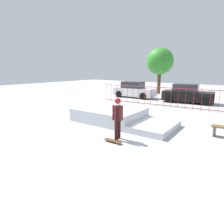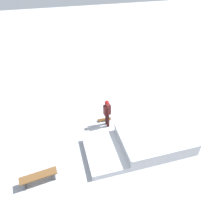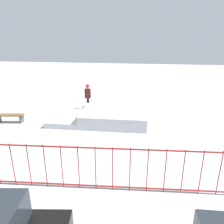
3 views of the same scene
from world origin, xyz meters
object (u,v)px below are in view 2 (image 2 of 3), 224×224
Objects in this scene: skater at (107,111)px; park_bench at (39,177)px; skateboard at (104,120)px; skate_ramp at (146,142)px.

skater is 4.83m from park_bench.
skateboard is at bearing -137.58° from park_bench.
skater is 2.15× the size of skateboard.
skater reaches higher than skate_ramp.
park_bench is (5.34, 0.86, 0.04)m from skate_ramp.
skate_ramp is at bearing -61.14° from skater.
skateboard is (0.08, -0.43, -0.93)m from skater.
park_bench is at bearing 7.19° from skate_ramp.
park_bench is (3.77, 2.94, -0.65)m from skater.
skate_ramp reaches higher than skateboard.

